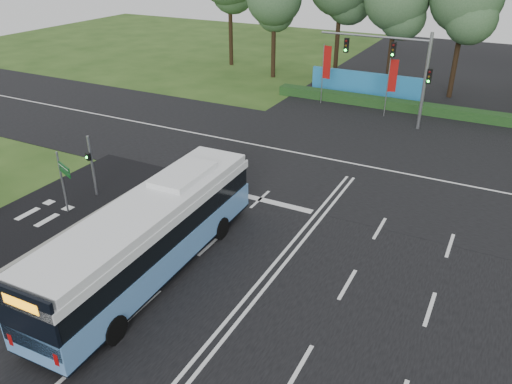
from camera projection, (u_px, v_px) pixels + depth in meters
ground at (275, 264)px, 21.88m from camera, size 120.00×120.00×0.00m
road_main at (275, 263)px, 21.87m from camera, size 20.00×120.00×0.04m
road_cross at (357, 165)px, 31.34m from camera, size 120.00×14.00×0.05m
bike_path at (21, 226)px, 24.64m from camera, size 5.00×18.00×0.06m
kerb_strip at (56, 238)px, 23.63m from camera, size 0.25×18.00×0.12m
city_bus at (151, 236)px, 20.52m from camera, size 3.03×12.71×3.63m
pedestrian_signal at (91, 164)px, 26.76m from camera, size 0.33×0.42×3.50m
street_sign at (63, 176)px, 24.75m from camera, size 1.25×0.54×3.40m
banner_flag_left at (326, 66)px, 41.38m from camera, size 0.74×0.16×5.01m
banner_flag_mid at (391, 79)px, 38.43m from camera, size 0.65×0.28×4.63m
traffic_light_gantry at (402, 64)px, 35.86m from camera, size 8.41×0.28×7.00m
hedge at (403, 106)px, 41.04m from camera, size 22.00×1.20×0.80m
blue_hoarding at (366, 85)px, 44.35m from camera, size 10.00×0.30×2.20m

